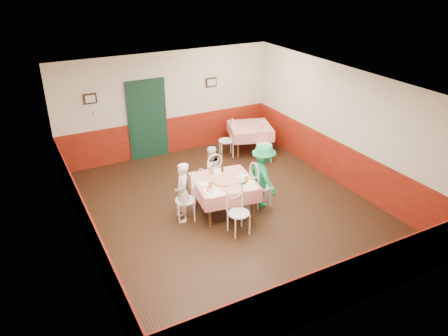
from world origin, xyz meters
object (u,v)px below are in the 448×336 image
glass_a (210,185)px  main_table (224,196)px  chair_second_b (264,145)px  pizza (224,181)px  diner_right (263,176)px  chair_far (211,176)px  wallet (243,183)px  chair_near (239,213)px  diner_left (183,192)px  diner_far (211,170)px  chair_second_a (226,141)px  chair_left (185,200)px  beer_bottle (222,167)px  glass_c (212,171)px  second_table (250,138)px  glass_b (246,180)px  chair_right (261,187)px

glass_a → main_table: bearing=22.9°
chair_second_b → pizza: size_ratio=1.94×
main_table → diner_right: 0.96m
chair_far → wallet: 1.21m
wallet → diner_right: bearing=25.0°
chair_near → diner_right: diner_right is taller
diner_left → diner_far: bearing=141.0°
glass_a → wallet: (0.67, -0.14, -0.06)m
wallet → diner_left: (-1.16, 0.44, -0.13)m
chair_second_a → chair_second_b: size_ratio=1.00×
diner_left → diner_right: (1.78, -0.24, 0.07)m
chair_left → diner_far: diner_far is taller
chair_far → beer_bottle: size_ratio=4.17×
chair_second_a → diner_left: diner_left is taller
main_table → chair_left: 0.85m
glass_c → beer_bottle: size_ratio=0.62×
wallet → diner_left: bearing=167.2°
second_table → glass_c: bearing=-136.2°
chair_left → glass_b: (1.21, -0.41, 0.38)m
main_table → chair_far: size_ratio=1.36×
chair_second_a → glass_b: size_ratio=6.82×
main_table → chair_near: bearing=-97.8°
diner_right → chair_near: bearing=128.4°
second_table → wallet: size_ratio=10.18×
pizza → glass_c: 0.45m
chair_second_a → glass_b: 3.08m
chair_near → glass_a: 0.82m
chair_far → glass_a: 1.20m
chair_right → wallet: (-0.57, -0.20, 0.32)m
second_table → glass_a: bearing=-133.2°
chair_second_b → glass_b: 2.80m
chair_right → chair_second_a: 2.75m
chair_second_b → glass_a: (-2.57, -1.99, 0.38)m
pizza → glass_a: 0.40m
chair_second_b → pizza: (-2.20, -1.86, 0.33)m
main_table → second_table: same height
chair_left → glass_a: same height
pizza → diner_far: (0.15, 0.93, -0.19)m
glass_c → diner_right: (0.98, -0.53, -0.11)m
second_table → beer_bottle: size_ratio=5.19×
chair_second_b → chair_far: bearing=-136.8°
chair_far → pizza: bearing=79.6°
glass_c → pizza: bearing=-82.3°
main_table → chair_far: (0.12, 0.84, 0.08)m
chair_second_b → glass_c: (-2.26, -1.42, 0.38)m
glass_c → diner_right: diner_right is taller
chair_left → wallet: 1.23m
beer_bottle → second_table: bearing=47.4°
chair_second_b → glass_b: (-1.80, -2.11, 0.38)m
wallet → diner_right: 0.65m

